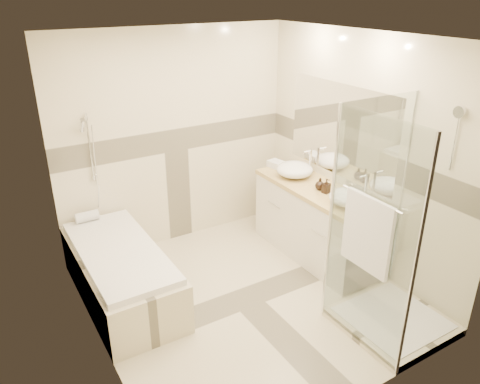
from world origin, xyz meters
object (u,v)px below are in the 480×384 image
shower_enclosure (383,279)px  amenity_bottle_a (326,186)px  vanity (315,222)px  amenity_bottle_b (320,184)px  bathtub (121,271)px  vessel_sink_near (295,170)px  vessel_sink_far (349,197)px

shower_enclosure → amenity_bottle_a: 1.22m
vanity → amenity_bottle_b: size_ratio=12.13×
vanity → amenity_bottle_b: bearing=-109.0°
bathtub → vessel_sink_near: vessel_sink_near is taller
vanity → vessel_sink_far: size_ratio=4.10×
vanity → vessel_sink_near: size_ratio=3.85×
amenity_bottle_a → vessel_sink_far: bearing=-90.0°
bathtub → shower_enclosure: 2.47m
vessel_sink_far → amenity_bottle_a: 0.34m
amenity_bottle_b → bathtub: bearing=169.2°
shower_enclosure → amenity_bottle_b: (0.27, 1.21, 0.41)m
amenity_bottle_a → amenity_bottle_b: (0.00, 0.10, -0.01)m
bathtub → vessel_sink_near: (2.13, 0.04, 0.63)m
vessel_sink_far → amenity_bottle_b: size_ratio=2.96×
vanity → amenity_bottle_a: 0.53m
shower_enclosure → vessel_sink_near: shower_enclosure is taller
vessel_sink_near → amenity_bottle_a: size_ratio=2.66×
bathtub → amenity_bottle_b: amenity_bottle_b is taller
shower_enclosure → vessel_sink_near: (0.27, 1.66, 0.43)m
bathtub → amenity_bottle_b: (2.13, -0.41, 0.61)m
bathtub → vanity: size_ratio=1.05×
vessel_sink_far → vanity: bearing=87.7°
vessel_sink_near → vessel_sink_far: size_ratio=1.06×
bathtub → amenity_bottle_a: size_ratio=10.76×
amenity_bottle_a → vanity: bearing=82.9°
vessel_sink_near → vanity: bearing=-87.1°
vessel_sink_far → amenity_bottle_b: 0.44m
vessel_sink_near → amenity_bottle_b: (0.00, -0.45, -0.02)m
amenity_bottle_b → amenity_bottle_a: bearing=-90.0°
shower_enclosure → vessel_sink_far: (0.27, 0.77, 0.42)m
vanity → vessel_sink_near: vessel_sink_near is taller
shower_enclosure → amenity_bottle_a: bearing=76.2°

